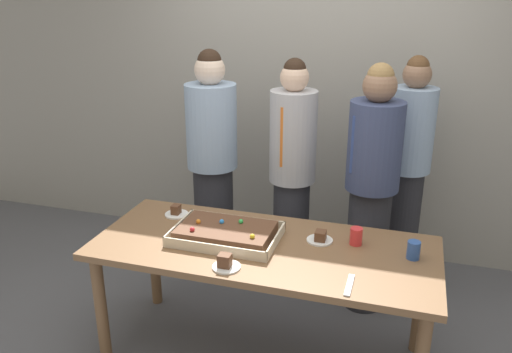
% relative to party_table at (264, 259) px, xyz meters
% --- Properties ---
extents(interior_back_panel, '(8.00, 0.12, 3.00)m').
position_rel_party_table_xyz_m(interior_back_panel, '(0.00, 1.60, 0.83)').
color(interior_back_panel, '#9E998E').
rests_on(interior_back_panel, ground_plane).
extents(party_table, '(1.94, 0.82, 0.76)m').
position_rel_party_table_xyz_m(party_table, '(0.00, 0.00, 0.00)').
color(party_table, brown).
rests_on(party_table, ground_plane).
extents(sheet_cake, '(0.61, 0.40, 0.10)m').
position_rel_party_table_xyz_m(sheet_cake, '(-0.23, 0.01, 0.13)').
color(sheet_cake, beige).
rests_on(sheet_cake, party_table).
extents(plated_slice_near_left, '(0.15, 0.15, 0.07)m').
position_rel_party_table_xyz_m(plated_slice_near_left, '(-0.65, 0.23, 0.11)').
color(plated_slice_near_left, white).
rests_on(plated_slice_near_left, party_table).
extents(plated_slice_near_right, '(0.15, 0.15, 0.08)m').
position_rel_party_table_xyz_m(plated_slice_near_right, '(-0.12, -0.30, 0.12)').
color(plated_slice_near_right, white).
rests_on(plated_slice_near_right, party_table).
extents(plated_slice_far_left, '(0.15, 0.15, 0.07)m').
position_rel_party_table_xyz_m(plated_slice_far_left, '(0.30, 0.14, 0.11)').
color(plated_slice_far_left, white).
rests_on(plated_slice_far_left, party_table).
extents(drink_cup_nearest, '(0.07, 0.07, 0.10)m').
position_rel_party_table_xyz_m(drink_cup_nearest, '(0.49, 0.16, 0.14)').
color(drink_cup_nearest, red).
rests_on(drink_cup_nearest, party_table).
extents(drink_cup_middle, '(0.07, 0.07, 0.10)m').
position_rel_party_table_xyz_m(drink_cup_middle, '(0.81, 0.09, 0.14)').
color(drink_cup_middle, '#2D5199').
rests_on(drink_cup_middle, party_table).
extents(cake_server_utensil, '(0.03, 0.20, 0.01)m').
position_rel_party_table_xyz_m(cake_server_utensil, '(0.52, -0.28, 0.09)').
color(cake_server_utensil, silver).
rests_on(cake_server_utensil, party_table).
extents(person_serving_front, '(0.37, 0.37, 1.73)m').
position_rel_party_table_xyz_m(person_serving_front, '(-0.65, 0.87, 0.23)').
color(person_serving_front, '#28282D').
rests_on(person_serving_front, ground_plane).
extents(person_green_shirt_behind, '(0.33, 0.33, 1.69)m').
position_rel_party_table_xyz_m(person_green_shirt_behind, '(-0.05, 0.88, 0.21)').
color(person_green_shirt_behind, '#28282D').
rests_on(person_green_shirt_behind, ground_plane).
extents(person_striped_tie_right, '(0.32, 0.32, 1.70)m').
position_rel_party_table_xyz_m(person_striped_tie_right, '(0.73, 1.13, 0.22)').
color(person_striped_tie_right, '#28282D').
rests_on(person_striped_tie_right, ground_plane).
extents(person_far_right_suit, '(0.35, 0.35, 1.70)m').
position_rel_party_table_xyz_m(person_far_right_suit, '(0.52, 0.74, 0.22)').
color(person_far_right_suit, '#28282D').
rests_on(person_far_right_suit, ground_plane).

